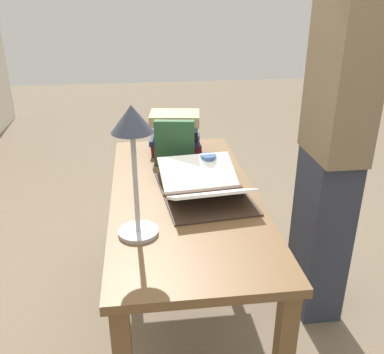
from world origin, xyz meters
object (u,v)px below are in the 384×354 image
at_px(open_book, 204,187).
at_px(person_reader, 332,147).
at_px(reading_lamp, 133,141).
at_px(book_standing_upright, 174,144).
at_px(book_stack_tall, 175,132).
at_px(coffee_mug, 208,165).

distance_m(open_book, person_reader, 0.63).
bearing_deg(open_book, reading_lamp, 129.97).
height_order(book_standing_upright, reading_lamp, reading_lamp).
relative_size(book_stack_tall, coffee_mug, 2.83).
distance_m(open_book, reading_lamp, 0.54).
bearing_deg(coffee_mug, open_book, 166.72).
relative_size(book_stack_tall, person_reader, 0.16).
height_order(open_book, person_reader, person_reader).
height_order(book_stack_tall, person_reader, person_reader).
height_order(book_stack_tall, coffee_mug, book_stack_tall).
bearing_deg(reading_lamp, person_reader, -67.04).
relative_size(open_book, reading_lamp, 1.10).
xyz_separation_m(reading_lamp, coffee_mug, (0.50, -0.34, -0.31)).
relative_size(reading_lamp, person_reader, 0.27).
xyz_separation_m(book_standing_upright, coffee_mug, (-0.13, -0.15, -0.07)).
distance_m(book_standing_upright, coffee_mug, 0.21).
bearing_deg(reading_lamp, book_standing_upright, -16.72).
xyz_separation_m(coffee_mug, person_reader, (-0.12, -0.56, 0.11)).
bearing_deg(coffee_mug, reading_lamp, 146.11).
relative_size(book_standing_upright, coffee_mug, 2.33).
relative_size(book_stack_tall, book_standing_upright, 1.22).
distance_m(book_stack_tall, reading_lamp, 0.90).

